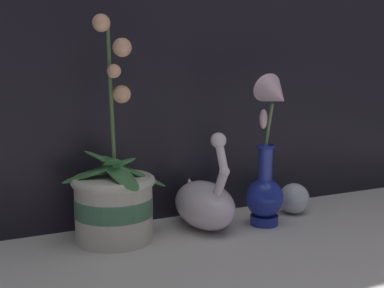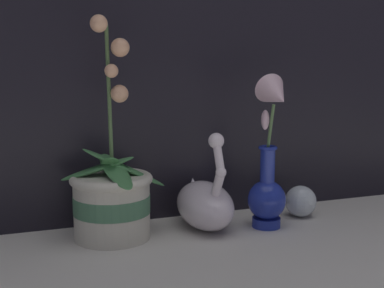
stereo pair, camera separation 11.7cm
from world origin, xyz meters
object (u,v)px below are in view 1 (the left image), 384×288
orchid_potted_plant (114,198)px  blue_vase (267,168)px  glass_sphere (294,198)px  swan_figurine (204,202)px

orchid_potted_plant → blue_vase: (0.35, -0.06, 0.04)m
blue_vase → glass_sphere: (0.12, 0.05, -0.10)m
orchid_potted_plant → blue_vase: orchid_potted_plant is taller
blue_vase → orchid_potted_plant: bearing=170.8°
glass_sphere → orchid_potted_plant: bearing=179.6°
orchid_potted_plant → swan_figurine: (0.21, -0.00, -0.03)m
orchid_potted_plant → blue_vase: 0.35m
orchid_potted_plant → swan_figurine: 0.21m
orchid_potted_plant → glass_sphere: size_ratio=6.13×
blue_vase → swan_figurine: bearing=159.1°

